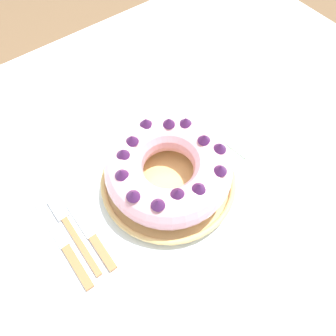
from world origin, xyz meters
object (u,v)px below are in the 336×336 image
(serving_dish, at_px, (168,180))
(napkin, at_px, (249,123))
(bundt_cake, at_px, (168,168))
(fork, at_px, (71,229))
(serving_knife, at_px, (67,248))
(cake_knife, at_px, (93,238))

(serving_dish, bearing_deg, napkin, 3.24)
(bundt_cake, xyz_separation_m, fork, (-0.22, 0.03, -0.06))
(bundt_cake, bearing_deg, serving_dish, 73.55)
(serving_knife, bearing_deg, bundt_cake, 2.66)
(cake_knife, bearing_deg, bundt_cake, 9.27)
(serving_dish, xyz_separation_m, serving_knife, (-0.24, 0.00, -0.01))
(fork, xyz_separation_m, serving_knife, (-0.02, -0.03, -0.00))
(napkin, bearing_deg, cake_knife, -176.65)
(napkin, bearing_deg, bundt_cake, -176.74)
(serving_dish, distance_m, bundt_cake, 0.05)
(serving_dish, distance_m, fork, 0.22)
(serving_knife, distance_m, napkin, 0.49)
(fork, bearing_deg, cake_knife, -53.16)
(serving_knife, distance_m, cake_knife, 0.05)
(serving_dish, xyz_separation_m, fork, (-0.22, 0.03, -0.01))
(bundt_cake, relative_size, cake_knife, 1.44)
(serving_knife, bearing_deg, napkin, 4.49)
(serving_knife, bearing_deg, cake_knife, -11.15)
(fork, height_order, napkin, fork)
(bundt_cake, height_order, napkin, bundt_cake)
(fork, bearing_deg, bundt_cake, -3.04)
(cake_knife, distance_m, napkin, 0.44)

